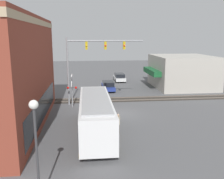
{
  "coord_description": "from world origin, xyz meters",
  "views": [
    {
      "loc": [
        -25.27,
        3.52,
        8.02
      ],
      "look_at": [
        2.66,
        0.58,
        2.07
      ],
      "focal_mm": 40.0,
      "sensor_mm": 36.0,
      "label": 1
    }
  ],
  "objects": [
    {
      "name": "traffic_signal_gantry",
      "position": [
        4.01,
        2.98,
        5.95
      ],
      "size": [
        0.42,
        8.9,
        7.97
      ],
      "color": "gray",
      "rests_on": "ground"
    },
    {
      "name": "streetlamp",
      "position": [
        -14.05,
        5.92,
        3.11
      ],
      "size": [
        0.44,
        0.44,
        5.23
      ],
      "color": "#38383A",
      "rests_on": "ground"
    },
    {
      "name": "rail_track_near",
      "position": [
        6.0,
        0.0,
        0.03
      ],
      "size": [
        2.6,
        60.0,
        0.15
      ],
      "color": "#332D28",
      "rests_on": "ground"
    },
    {
      "name": "parked_car_blue",
      "position": [
        11.87,
        0.2,
        0.66
      ],
      "size": [
        4.68,
        1.82,
        1.41
      ],
      "color": "navy",
      "rests_on": "ground"
    },
    {
      "name": "pedestrian_near_bus",
      "position": [
        -5.63,
        0.94,
        0.91
      ],
      "size": [
        0.34,
        0.34,
        1.77
      ],
      "color": "#473828",
      "rests_on": "ground"
    },
    {
      "name": "crossing_signal",
      "position": [
        3.08,
        5.16,
        2.3
      ],
      "size": [
        1.41,
        1.18,
        3.81
      ],
      "color": "gray",
      "rests_on": "ground"
    },
    {
      "name": "ground_plane",
      "position": [
        0.0,
        0.0,
        0.0
      ],
      "size": [
        120.0,
        120.0,
        0.0
      ],
      "primitive_type": "plane",
      "color": "#565659"
    },
    {
      "name": "city_bus",
      "position": [
        -5.28,
        2.8,
        1.7
      ],
      "size": [
        10.77,
        2.59,
        3.09
      ],
      "color": "white",
      "rests_on": "ground"
    },
    {
      "name": "shop_building",
      "position": [
        13.28,
        -11.86,
        2.54
      ],
      "size": [
        9.77,
        10.02,
        5.07
      ],
      "color": "#B2ADA3",
      "rests_on": "ground"
    },
    {
      "name": "parked_car_white",
      "position": [
        19.75,
        -2.6,
        0.67
      ],
      "size": [
        4.85,
        1.82,
        1.43
      ],
      "color": "silver",
      "rests_on": "ground"
    }
  ]
}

